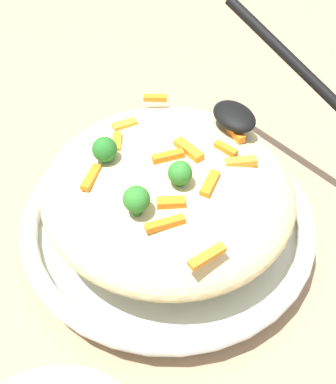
{
  "coord_description": "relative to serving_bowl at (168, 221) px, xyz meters",
  "views": [
    {
      "loc": [
        0.29,
        -0.15,
        0.41
      ],
      "look_at": [
        0.0,
        0.0,
        0.07
      ],
      "focal_mm": 42.49,
      "sensor_mm": 36.0,
      "label": 1
    }
  ],
  "objects": [
    {
      "name": "carrot_piece_0",
      "position": [
        0.05,
        0.02,
        0.09
      ],
      "size": [
        0.03,
        0.03,
        0.01
      ],
      "primitive_type": "cube",
      "rotation": [
        0.0,
        0.0,
        5.41
      ],
      "color": "orange",
      "rests_on": "pasta_mound"
    },
    {
      "name": "carrot_piece_2",
      "position": [
        -0.08,
        -0.01,
        0.09
      ],
      "size": [
        0.01,
        0.03,
        0.01
      ],
      "primitive_type": "cube",
      "rotation": [
        0.0,
        0.0,
        4.7
      ],
      "color": "orange",
      "rests_on": "pasta_mound"
    },
    {
      "name": "carrot_piece_4",
      "position": [
        -0.02,
        -0.07,
        0.09
      ],
      "size": [
        0.03,
        0.03,
        0.01
      ],
      "primitive_type": "cube",
      "rotation": [
        0.0,
        0.0,
        2.39
      ],
      "color": "orange",
      "rests_on": "pasta_mound"
    },
    {
      "name": "carrot_piece_12",
      "position": [
        -0.05,
        -0.03,
        0.09
      ],
      "size": [
        0.03,
        0.02,
        0.01
      ],
      "primitive_type": "cube",
      "rotation": [
        0.0,
        0.0,
        2.68
      ],
      "color": "orange",
      "rests_on": "pasta_mound"
    },
    {
      "name": "carrot_piece_1",
      "position": [
        0.0,
        0.0,
        0.1
      ],
      "size": [
        0.01,
        0.03,
        0.01
      ],
      "primitive_type": "cube",
      "rotation": [
        0.0,
        0.0,
        1.43
      ],
      "color": "orange",
      "rests_on": "pasta_mound"
    },
    {
      "name": "carrot_piece_5",
      "position": [
        0.07,
        -0.04,
        0.09
      ],
      "size": [
        0.01,
        0.04,
        0.01
      ],
      "primitive_type": "cube",
      "rotation": [
        0.0,
        0.0,
        4.59
      ],
      "color": "orange",
      "rests_on": "pasta_mound"
    },
    {
      "name": "serving_bowl",
      "position": [
        0.0,
        0.0,
        0.0
      ],
      "size": [
        0.32,
        0.32,
        0.04
      ],
      "color": "silver",
      "rests_on": "ground_plane"
    },
    {
      "name": "carrot_piece_6",
      "position": [
        0.01,
        0.06,
        0.09
      ],
      "size": [
        0.03,
        0.02,
        0.01
      ],
      "primitive_type": "cube",
      "rotation": [
        0.0,
        0.0,
        3.52
      ],
      "color": "orange",
      "rests_on": "pasta_mound"
    },
    {
      "name": "carrot_piece_7",
      "position": [
        -0.01,
        0.08,
        0.09
      ],
      "size": [
        0.03,
        0.01,
        0.01
      ],
      "primitive_type": "cube",
      "rotation": [
        0.0,
        0.0,
        3.12
      ],
      "color": "orange",
      "rests_on": "pasta_mound"
    },
    {
      "name": "carrot_piece_8",
      "position": [
        0.03,
        0.06,
        0.09
      ],
      "size": [
        0.02,
        0.03,
        0.01
      ],
      "primitive_type": "cube",
      "rotation": [
        0.0,
        0.0,
        1.25
      ],
      "color": "orange",
      "rests_on": "pasta_mound"
    },
    {
      "name": "pasta_mound",
      "position": [
        0.0,
        0.0,
        0.05
      ],
      "size": [
        0.27,
        0.26,
        0.08
      ],
      "primitive_type": "ellipsoid",
      "color": "#DBC689",
      "rests_on": "serving_bowl"
    },
    {
      "name": "broccoli_floret_2",
      "position": [
        -0.03,
        -0.05,
        0.1
      ],
      "size": [
        0.02,
        0.02,
        0.03
      ],
      "color": "#205B1C",
      "rests_on": "pasta_mound"
    },
    {
      "name": "serving_spoon",
      "position": [
        -0.03,
        0.12,
        0.11
      ],
      "size": [
        0.17,
        0.14,
        0.09
      ],
      "color": "black",
      "rests_on": "pasta_mound"
    },
    {
      "name": "ground_plane",
      "position": [
        0.0,
        0.0,
        -0.02
      ],
      "size": [
        2.4,
        2.4,
        0.0
      ],
      "primitive_type": "plane",
      "color": "#9E7F60"
    },
    {
      "name": "carrot_piece_10",
      "position": [
        -0.11,
        0.04,
        0.09
      ],
      "size": [
        0.02,
        0.03,
        0.01
      ],
      "primitive_type": "cube",
      "rotation": [
        0.0,
        0.0,
        1.05
      ],
      "color": "orange",
      "rests_on": "pasta_mound"
    },
    {
      "name": "broccoli_floret_1",
      "position": [
        0.03,
        -0.01,
        0.11
      ],
      "size": [
        0.02,
        0.02,
        0.03
      ],
      "color": "#296820",
      "rests_on": "pasta_mound"
    },
    {
      "name": "broccoli_floret_0",
      "position": [
        0.05,
        -0.05,
        0.1
      ],
      "size": [
        0.02,
        0.02,
        0.03
      ],
      "color": "#296820",
      "rests_on": "pasta_mound"
    },
    {
      "name": "carrot_piece_11",
      "position": [
        0.11,
        -0.02,
        0.09
      ],
      "size": [
        0.01,
        0.04,
        0.01
      ],
      "primitive_type": "cube",
      "rotation": [
        0.0,
        0.0,
        1.71
      ],
      "color": "orange",
      "rests_on": "pasta_mound"
    },
    {
      "name": "carrot_piece_9",
      "position": [
        0.05,
        -0.02,
        0.09
      ],
      "size": [
        0.02,
        0.03,
        0.01
      ],
      "primitive_type": "cube",
      "rotation": [
        0.0,
        0.0,
        4.31
      ],
      "color": "orange",
      "rests_on": "pasta_mound"
    },
    {
      "name": "carrot_piece_3",
      "position": [
        0.0,
        0.02,
        0.1
      ],
      "size": [
        0.04,
        0.02,
        0.01
      ],
      "primitive_type": "cube",
      "rotation": [
        0.0,
        0.0,
        3.36
      ],
      "color": "orange",
      "rests_on": "pasta_mound"
    }
  ]
}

